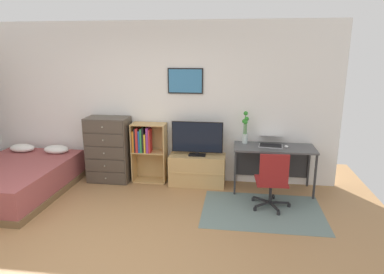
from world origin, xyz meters
The scene contains 13 objects.
ground_plane centered at (0.00, 0.00, 0.00)m, with size 7.20×7.20×0.00m, color #A87A4C.
wall_back_with_posters centered at (0.00, 2.43, 1.35)m, with size 6.12×0.09×2.70m.
area_rug centered at (1.80, 1.30, 0.00)m, with size 1.70×1.20×0.01m, color slate.
bed centered at (-2.05, 1.37, 0.25)m, with size 1.47×1.99×0.61m.
dresser centered at (-0.78, 2.15, 0.56)m, with size 0.72×0.46×1.13m.
bookshelf centered at (-0.13, 2.22, 0.62)m, with size 0.58×0.30×1.03m.
tv_stand centered at (0.75, 2.17, 0.26)m, with size 0.93×0.41×0.52m.
television centered at (0.75, 2.15, 0.81)m, with size 0.85×0.16×0.57m.
desk centered at (2.00, 2.16, 0.60)m, with size 1.27×0.57×0.74m.
office_chair centered at (1.92, 1.39, 0.46)m, with size 0.56×0.58×0.86m.
laptop centered at (1.95, 2.19, 0.80)m, with size 0.41×0.43×0.16m.
computer_mouse centered at (2.18, 2.08, 0.76)m, with size 0.06×0.10×0.03m, color silver.
bamboo_vase centered at (1.53, 2.24, 0.99)m, with size 0.11×0.10×0.53m.
Camera 1 is at (1.41, -3.20, 2.23)m, focal length 31.67 mm.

